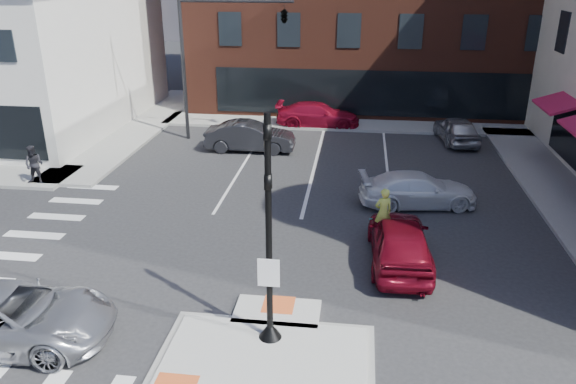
# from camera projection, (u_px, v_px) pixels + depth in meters

# --- Properties ---
(ground) EXTENTS (120.00, 120.00, 0.00)m
(ground) POSITION_uv_depth(u_px,v_px,m) (268.00, 350.00, 14.32)
(ground) COLOR #28282B
(ground) RESTS_ON ground
(refuge_island) EXTENTS (5.40, 4.65, 0.13)m
(refuge_island) POSITION_uv_depth(u_px,v_px,m) (266.00, 355.00, 14.06)
(refuge_island) COLOR gray
(refuge_island) RESTS_ON ground
(sidewalk_nw) EXTENTS (23.50, 20.50, 0.15)m
(sidewalk_nw) POSITION_uv_depth(u_px,v_px,m) (8.00, 145.00, 30.33)
(sidewalk_nw) COLOR gray
(sidewalk_nw) RESTS_ON ground
(sidewalk_n) EXTENTS (26.00, 3.00, 0.15)m
(sidewalk_n) POSITION_uv_depth(u_px,v_px,m) (375.00, 125.00, 34.15)
(sidewalk_n) COLOR gray
(sidewalk_n) RESTS_ON ground
(building_far_left) EXTENTS (10.00, 12.00, 10.00)m
(building_far_left) POSITION_uv_depth(u_px,v_px,m) (308.00, 6.00, 60.70)
(building_far_left) COLOR slate
(building_far_left) RESTS_ON ground
(signal_pole) EXTENTS (0.60, 0.60, 5.98)m
(signal_pole) POSITION_uv_depth(u_px,v_px,m) (269.00, 261.00, 13.80)
(signal_pole) COLOR black
(signal_pole) RESTS_ON refuge_island
(mast_arm_signal) EXTENTS (6.10, 2.24, 8.00)m
(mast_arm_signal) POSITION_uv_depth(u_px,v_px,m) (256.00, 26.00, 28.94)
(mast_arm_signal) COLOR black
(mast_arm_signal) RESTS_ON ground
(silver_suv) EXTENTS (5.64, 2.89, 1.52)m
(silver_suv) POSITION_uv_depth(u_px,v_px,m) (7.00, 316.00, 14.40)
(silver_suv) COLOR #ADAEB4
(silver_suv) RESTS_ON ground
(red_sedan) EXTENTS (2.07, 4.81, 1.62)m
(red_sedan) POSITION_uv_depth(u_px,v_px,m) (400.00, 241.00, 18.20)
(red_sedan) COLOR maroon
(red_sedan) RESTS_ON ground
(white_pickup) EXTENTS (4.96, 2.67, 1.37)m
(white_pickup) POSITION_uv_depth(u_px,v_px,m) (418.00, 190.00, 22.70)
(white_pickup) COLOR white
(white_pickup) RESTS_ON ground
(bg_car_dark) EXTENTS (4.70, 1.72, 1.54)m
(bg_car_dark) POSITION_uv_depth(u_px,v_px,m) (250.00, 136.00, 29.41)
(bg_car_dark) COLOR #232428
(bg_car_dark) RESTS_ON ground
(bg_car_silver) EXTENTS (2.30, 4.46, 1.45)m
(bg_car_silver) POSITION_uv_depth(u_px,v_px,m) (457.00, 129.00, 30.83)
(bg_car_silver) COLOR #ADAFB5
(bg_car_silver) RESTS_ON ground
(bg_car_red) EXTENTS (5.02, 2.09, 1.45)m
(bg_car_red) POSITION_uv_depth(u_px,v_px,m) (318.00, 115.00, 33.86)
(bg_car_red) COLOR maroon
(bg_car_red) RESTS_ON ground
(cyclist) EXTENTS (1.19, 1.81, 2.17)m
(cyclist) POSITION_uv_depth(u_px,v_px,m) (382.00, 227.00, 19.32)
(cyclist) COLOR #3F3F44
(cyclist) RESTS_ON ground
(pedestrian_a) EXTENTS (0.87, 0.70, 1.71)m
(pedestrian_a) POSITION_uv_depth(u_px,v_px,m) (34.00, 165.00, 24.56)
(pedestrian_a) COLOR black
(pedestrian_a) RESTS_ON sidewalk_nw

